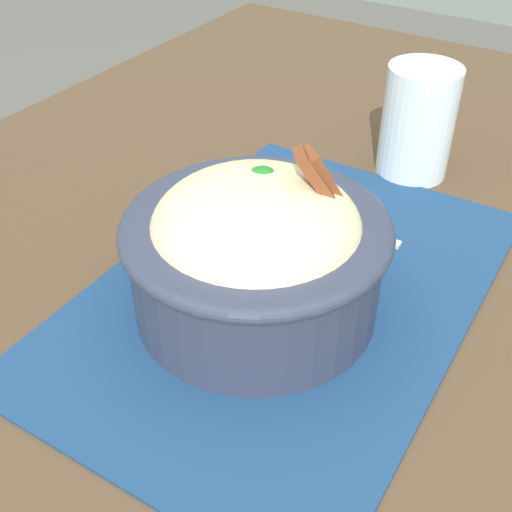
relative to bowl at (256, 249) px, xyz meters
name	(u,v)px	position (x,y,z in m)	size (l,w,h in m)	color
table	(303,360)	(0.02, -0.03, -0.12)	(1.29, 0.94, 0.70)	#4C3826
placemat	(286,291)	(0.03, -0.01, -0.06)	(0.42, 0.28, 0.00)	navy
bowl	(256,249)	(0.00, 0.00, 0.00)	(0.20, 0.20, 0.13)	#2D3347
fork	(322,221)	(0.13, 0.01, -0.05)	(0.02, 0.14, 0.00)	#B9B9B9
drinking_glass	(417,128)	(0.27, -0.02, -0.01)	(0.07, 0.07, 0.11)	silver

